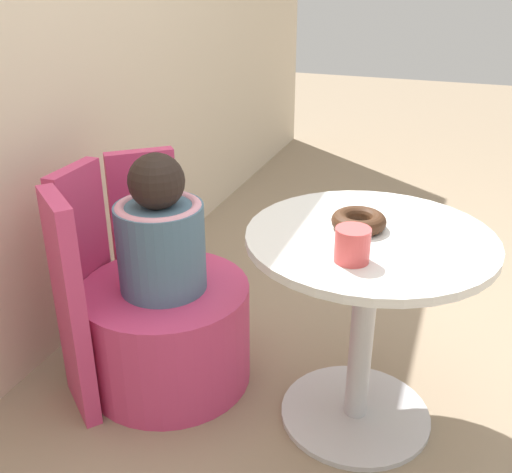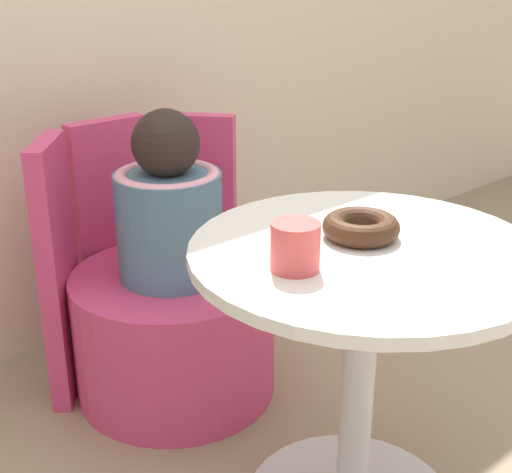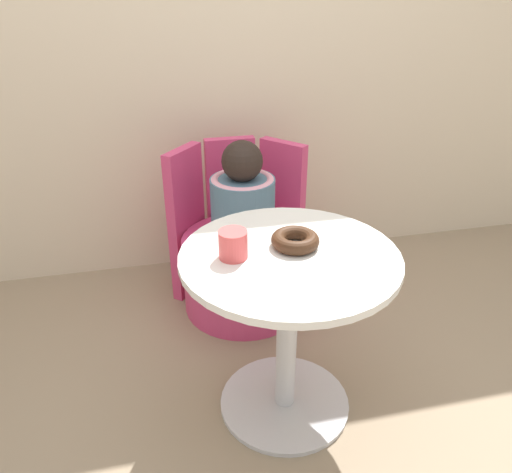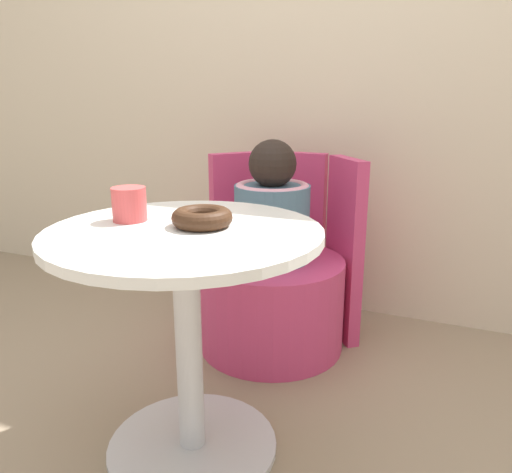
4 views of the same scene
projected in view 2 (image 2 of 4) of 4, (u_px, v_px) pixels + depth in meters
round_table at (361, 334)px, 1.44m from camera, size 0.69×0.69×0.64m
tub_chair at (175, 333)px, 1.98m from camera, size 0.55×0.55×0.36m
booth_backrest at (127, 247)px, 2.07m from camera, size 0.65×0.24×0.73m
child_figure at (169, 208)px, 1.84m from camera, size 0.28×0.28×0.45m
donut at (361, 227)px, 1.41m from camera, size 0.15×0.15×0.05m
cup at (293, 246)px, 1.26m from camera, size 0.09×0.09×0.09m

